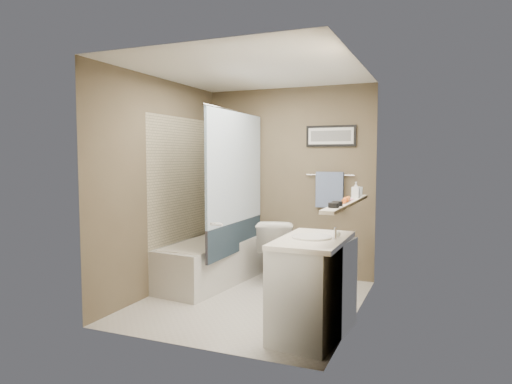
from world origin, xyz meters
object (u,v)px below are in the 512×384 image
at_px(candle_bowl_near, 334,205).
at_px(glass_jar, 359,192).
at_px(bathtub, 208,263).
at_px(hair_brush_front, 345,200).
at_px(toilet, 276,250).
at_px(hair_brush_back, 347,199).
at_px(vanity, 313,289).
at_px(candle_bowl_far, 337,204).
at_px(soap_bottle, 356,190).

bearing_deg(candle_bowl_near, glass_jar, 90.00).
distance_m(bathtub, hair_brush_front, 2.12).
relative_size(toilet, hair_brush_back, 3.48).
bearing_deg(vanity, hair_brush_back, 74.74).
xyz_separation_m(toilet, candle_bowl_far, (1.06, -1.45, 0.75)).
bearing_deg(hair_brush_back, candle_bowl_far, -90.00).
relative_size(toilet, soap_bottle, 4.77).
relative_size(candle_bowl_far, hair_brush_front, 0.41).
bearing_deg(hair_brush_back, candle_bowl_near, -90.00).
xyz_separation_m(vanity, glass_jar, (0.19, 1.06, 0.77)).
xyz_separation_m(hair_brush_back, glass_jar, (0.00, 0.59, 0.03)).
xyz_separation_m(candle_bowl_far, soap_bottle, (0.00, 0.85, 0.06)).
height_order(vanity, candle_bowl_far, candle_bowl_far).
relative_size(candle_bowl_far, hair_brush_back, 0.41).
xyz_separation_m(bathtub, soap_bottle, (1.79, -0.17, 0.95)).
xyz_separation_m(bathtub, glass_jar, (1.79, -0.01, 0.92)).
relative_size(hair_brush_front, glass_jar, 2.20).
height_order(vanity, hair_brush_back, hair_brush_back).
relative_size(candle_bowl_near, glass_jar, 0.90).
xyz_separation_m(toilet, soap_bottle, (1.06, -0.60, 0.81)).
height_order(bathtub, toilet, toilet).
bearing_deg(toilet, glass_jar, 142.59).
xyz_separation_m(bathtub, candle_bowl_near, (1.79, -1.16, 0.89)).
relative_size(hair_brush_back, glass_jar, 2.20).
bearing_deg(candle_bowl_near, hair_brush_back, 90.00).
bearing_deg(candle_bowl_far, hair_brush_back, 90.00).
distance_m(vanity, candle_bowl_far, 0.76).
distance_m(toilet, candle_bowl_near, 2.05).
bearing_deg(hair_brush_back, glass_jar, 90.00).
height_order(candle_bowl_far, hair_brush_back, hair_brush_back).
height_order(vanity, hair_brush_front, hair_brush_front).
relative_size(hair_brush_front, hair_brush_back, 1.00).
xyz_separation_m(candle_bowl_far, hair_brush_front, (0.00, 0.29, 0.00)).
xyz_separation_m(bathtub, candle_bowl_far, (1.79, -1.02, 0.89)).
distance_m(bathtub, soap_bottle, 2.03).
height_order(candle_bowl_near, soap_bottle, soap_bottle).
bearing_deg(hair_brush_back, vanity, -111.39).
xyz_separation_m(toilet, vanity, (0.88, -1.49, 0.02)).
height_order(glass_jar, soap_bottle, soap_bottle).
bearing_deg(vanity, bathtub, 152.36).
bearing_deg(hair_brush_front, soap_bottle, 90.00).
bearing_deg(hair_brush_front, toilet, 132.70).
xyz_separation_m(candle_bowl_far, hair_brush_back, (0.00, 0.42, 0.00)).
xyz_separation_m(hair_brush_back, soap_bottle, (0.00, 0.43, 0.06)).
bearing_deg(bathtub, toilet, 36.91).
height_order(toilet, vanity, vanity).
bearing_deg(glass_jar, candle_bowl_near, -90.00).
bearing_deg(toilet, bathtub, 15.17).
bearing_deg(soap_bottle, candle_bowl_far, -90.00).
xyz_separation_m(candle_bowl_near, hair_brush_front, (0.00, 0.43, 0.00)).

